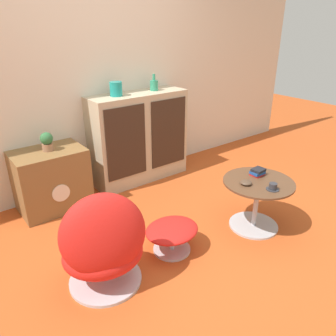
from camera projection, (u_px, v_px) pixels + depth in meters
ground_plane at (192, 244)px, 2.84m from camera, size 12.00×12.00×0.00m
wall_back at (95, 69)px, 3.47m from camera, size 6.40×0.06×2.60m
sideboard at (139, 137)px, 3.84m from camera, size 1.15×0.40×1.04m
tv_console at (52, 180)px, 3.29m from camera, size 0.68×0.48×0.62m
egg_chair at (103, 246)px, 2.26m from camera, size 0.71×0.67×0.79m
ottoman at (172, 232)px, 2.70m from camera, size 0.46×0.39×0.25m
coffee_table at (257, 199)px, 2.97m from camera, size 0.63×0.63×0.47m
vase_leftmost at (116, 89)px, 3.45m from camera, size 0.13×0.13×0.15m
vase_inner_left at (154, 85)px, 3.73m from camera, size 0.09×0.09×0.18m
potted_plant at (47, 141)px, 3.13m from camera, size 0.12×0.12×0.18m
teacup at (273, 187)px, 2.75m from camera, size 0.11×0.11×0.06m
book_stack at (258, 172)px, 3.00m from camera, size 0.13×0.11×0.06m
bowl at (246, 183)px, 2.84m from camera, size 0.10×0.10×0.04m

